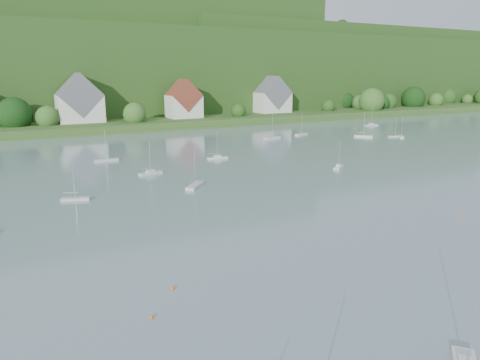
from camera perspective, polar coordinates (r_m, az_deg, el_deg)
name	(u,v)px	position (r m, az deg, el deg)	size (l,w,h in m)	color
far_shore_strip	(63,124)	(190.11, -21.44, 6.62)	(600.00, 60.00, 3.00)	#33531F
forested_ridge	(41,69)	(257.36, -23.77, 12.75)	(620.00, 181.22, 69.89)	#1F4516
village_building_2	(80,102)	(178.23, -19.58, 9.21)	(16.00, 11.44, 18.00)	silver
village_building_3	(184,102)	(186.80, -7.11, 9.78)	(13.00, 10.40, 15.50)	silver
village_building_4	(273,98)	(210.72, 4.14, 10.29)	(15.00, 10.40, 16.50)	silver
mooring_buoy_2	(459,214)	(76.51, 25.93, -3.91)	(0.43, 0.43, 0.43)	orange
mooring_buoy_3	(172,289)	(46.68, -8.55, -13.49)	(0.44, 0.44, 0.44)	orange
mooring_buoy_5	(151,319)	(42.13, -11.12, -16.77)	(0.38, 0.38, 0.38)	orange
far_sailboat_cluster	(150,158)	(113.65, -11.30, 2.70)	(198.04, 78.63, 8.71)	silver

